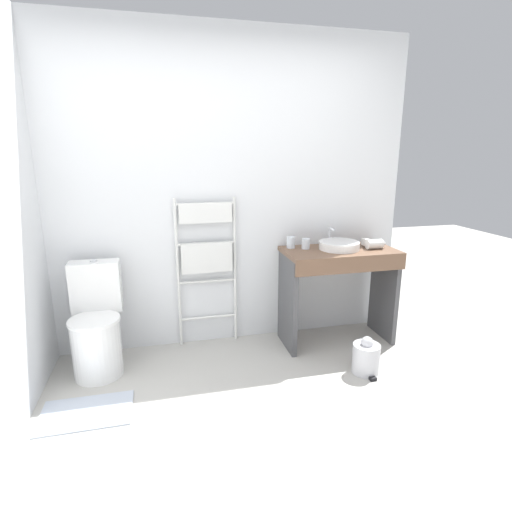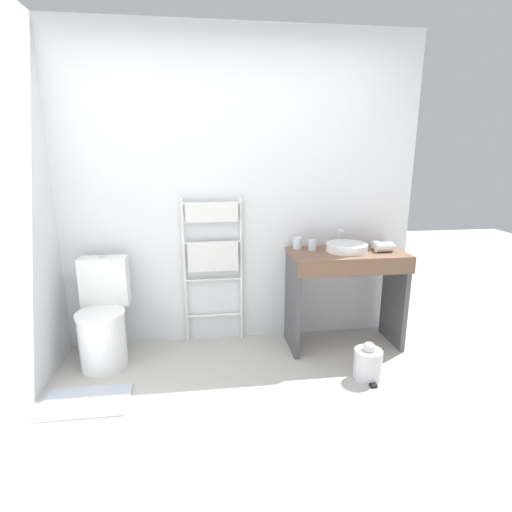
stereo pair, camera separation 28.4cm
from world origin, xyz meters
name	(u,v)px [view 1 (the left image)]	position (x,y,z in m)	size (l,w,h in m)	color
ground_plane	(281,463)	(0.00, 0.00, 0.00)	(12.00, 12.00, 0.00)	#B2AFA8
wall_back	(227,193)	(0.00, 1.60, 1.28)	(3.08, 0.12, 2.57)	silver
toilet	(97,329)	(-1.06, 1.23, 0.34)	(0.36, 0.49, 0.83)	white
towel_radiator	(207,248)	(-0.20, 1.49, 0.85)	(0.50, 0.06, 1.26)	white
vanity_counter	(339,280)	(0.89, 1.26, 0.56)	(0.94, 0.49, 0.83)	brown
sink_basin	(339,245)	(0.88, 1.28, 0.86)	(0.34, 0.34, 0.07)	white
faucet	(330,234)	(0.88, 1.46, 0.92)	(0.02, 0.10, 0.15)	silver
cup_near_wall	(291,242)	(0.51, 1.42, 0.88)	(0.07, 0.07, 0.10)	silver
cup_near_edge	(306,244)	(0.62, 1.36, 0.87)	(0.07, 0.07, 0.09)	silver
hair_dryer	(375,244)	(1.18, 1.23, 0.87)	(0.18, 0.17, 0.08)	white
trash_bin	(366,357)	(0.89, 0.72, 0.12)	(0.20, 0.24, 0.29)	silver
bath_mat	(86,413)	(-1.08, 0.69, 0.01)	(0.56, 0.36, 0.01)	#B2BCCC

